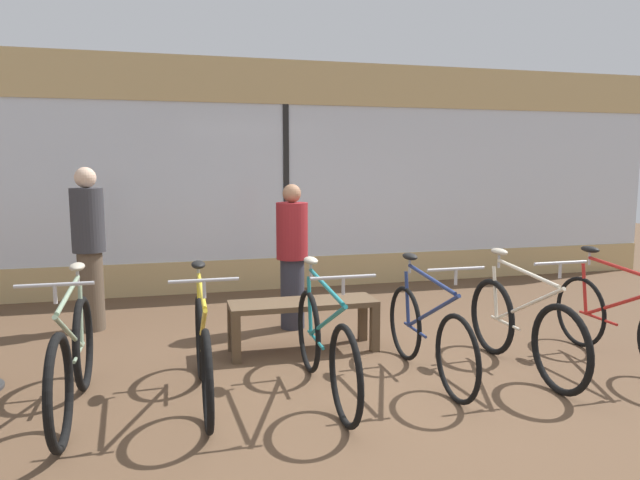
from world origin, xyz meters
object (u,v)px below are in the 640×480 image
(display_bench, at_px, (303,310))
(bicycle_left, at_px, (203,351))
(bicycle_right, at_px, (522,327))
(bicycle_far_right, at_px, (620,321))
(bicycle_center_right, at_px, (428,333))
(customer_near_rack, at_px, (89,245))
(bicycle_center_left, at_px, (324,345))
(bicycle_far_left, at_px, (73,360))
(customer_by_window, at_px, (292,254))

(display_bench, bearing_deg, bicycle_left, -136.25)
(bicycle_right, relative_size, bicycle_far_right, 0.97)
(bicycle_left, bearing_deg, bicycle_center_right, 0.45)
(display_bench, bearing_deg, customer_near_rack, 148.47)
(bicycle_center_left, xyz_separation_m, customer_near_rack, (-1.98, 2.31, 0.53))
(bicycle_far_left, height_order, customer_near_rack, customer_near_rack)
(bicycle_center_left, height_order, display_bench, bicycle_center_left)
(bicycle_center_left, xyz_separation_m, bicycle_center_right, (0.92, 0.12, -0.01))
(bicycle_center_right, distance_m, bicycle_right, 0.86)
(bicycle_far_left, distance_m, bicycle_far_right, 4.56)
(customer_near_rack, bearing_deg, bicycle_center_right, -37.03)
(bicycle_center_left, height_order, customer_near_rack, customer_near_rack)
(bicycle_right, bearing_deg, display_bench, 149.72)
(customer_near_rack, distance_m, customer_by_window, 2.16)
(bicycle_far_right, xyz_separation_m, customer_near_rack, (-4.71, 2.30, 0.53))
(bicycle_center_left, distance_m, customer_near_rack, 3.08)
(bicycle_left, relative_size, bicycle_right, 0.99)
(bicycle_far_left, xyz_separation_m, bicycle_far_right, (4.56, -0.09, -0.01))
(bicycle_far_left, bearing_deg, bicycle_far_right, -1.10)
(bicycle_center_left, bearing_deg, bicycle_left, 173.36)
(bicycle_center_left, distance_m, bicycle_center_right, 0.93)
(bicycle_right, distance_m, customer_near_rack, 4.41)
(bicycle_right, distance_m, customer_by_window, 2.46)
(bicycle_left, bearing_deg, bicycle_center_left, -6.64)
(bicycle_far_left, relative_size, bicycle_left, 1.04)
(bicycle_left, relative_size, display_bench, 1.20)
(bicycle_far_right, bearing_deg, bicycle_far_left, 178.90)
(bicycle_center_right, distance_m, customer_near_rack, 3.67)
(bicycle_far_right, relative_size, customer_by_window, 1.12)
(bicycle_center_right, xyz_separation_m, display_bench, (-0.85, 0.93, 0.01))
(bicycle_far_left, bearing_deg, bicycle_right, -0.64)
(bicycle_far_right, bearing_deg, display_bench, 158.64)
(bicycle_center_right, xyz_separation_m, bicycle_right, (0.85, -0.07, 0.00))
(bicycle_left, bearing_deg, display_bench, 43.75)
(bicycle_far_left, height_order, bicycle_left, bicycle_far_left)
(bicycle_far_left, xyz_separation_m, bicycle_right, (3.60, -0.04, -0.01))
(bicycle_far_left, distance_m, bicycle_right, 3.60)
(bicycle_far_right, height_order, customer_near_rack, customer_near_rack)
(bicycle_right, distance_m, display_bench, 1.97)
(display_bench, xyz_separation_m, customer_near_rack, (-2.05, 1.26, 0.52))
(bicycle_far_left, xyz_separation_m, display_bench, (1.89, 0.96, -0.00))
(bicycle_center_left, bearing_deg, bicycle_far_right, 0.17)
(bicycle_far_right, distance_m, customer_near_rack, 5.27)
(bicycle_center_right, relative_size, display_bench, 1.19)
(bicycle_right, relative_size, customer_by_window, 1.08)
(bicycle_center_left, height_order, bicycle_right, bicycle_right)
(customer_near_rack, bearing_deg, bicycle_left, -64.29)
(bicycle_far_left, xyz_separation_m, customer_near_rack, (-0.15, 2.21, 0.52))
(display_bench, bearing_deg, bicycle_far_left, -153.23)
(customer_near_rack, relative_size, customer_by_window, 1.11)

